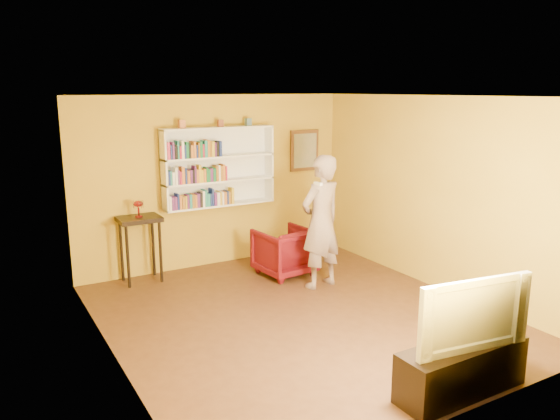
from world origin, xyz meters
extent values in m
cube|color=#432715|center=(0.00, 0.00, -0.06)|extent=(5.30, 5.80, 0.12)
cube|color=#B59021|center=(0.00, 2.52, 1.35)|extent=(5.30, 0.04, 2.70)
cube|color=#B59021|center=(0.00, -2.52, 1.35)|extent=(5.30, 0.04, 2.70)
cube|color=#B59021|center=(-2.27, 0.00, 1.35)|extent=(0.04, 5.80, 2.70)
cube|color=#B59021|center=(2.27, 0.00, 1.35)|extent=(0.04, 5.80, 2.70)
cube|color=white|center=(0.00, 0.00, 2.73)|extent=(5.30, 5.80, 0.06)
cube|color=white|center=(0.00, 2.48, 1.60)|extent=(1.80, 0.03, 1.20)
cube|color=white|center=(-0.89, 2.35, 1.60)|extent=(0.03, 0.28, 1.20)
cube|color=white|center=(0.89, 2.35, 1.60)|extent=(0.03, 0.28, 1.20)
cube|color=white|center=(0.00, 2.35, 1.00)|extent=(1.80, 0.28, 0.03)
cube|color=white|center=(0.00, 2.35, 1.38)|extent=(1.80, 0.28, 0.03)
cube|color=white|center=(0.00, 2.35, 1.76)|extent=(1.80, 0.28, 0.03)
cube|color=white|center=(0.00, 2.35, 2.20)|extent=(1.80, 0.28, 0.03)
cube|color=white|center=(-0.84, 2.31, 1.12)|extent=(0.03, 0.18, 0.21)
cube|color=#5F256F|center=(-0.80, 2.31, 1.11)|extent=(0.04, 0.18, 0.20)
cube|color=#5F256F|center=(-0.76, 2.30, 1.11)|extent=(0.04, 0.15, 0.20)
cube|color=navy|center=(-0.72, 2.30, 1.13)|extent=(0.03, 0.17, 0.24)
cube|color=#C57027|center=(-0.68, 2.29, 1.12)|extent=(0.03, 0.14, 0.21)
cube|color=#99621B|center=(-0.64, 2.30, 1.11)|extent=(0.04, 0.16, 0.19)
cube|color=gold|center=(-0.60, 2.31, 1.11)|extent=(0.03, 0.18, 0.19)
cube|color=#5F256F|center=(-0.57, 2.29, 1.12)|extent=(0.03, 0.14, 0.21)
cube|color=teal|center=(-0.52, 2.31, 1.12)|extent=(0.04, 0.18, 0.21)
cube|color=#99621B|center=(-0.48, 2.31, 1.12)|extent=(0.04, 0.17, 0.21)
cube|color=#C57027|center=(-0.44, 2.31, 1.11)|extent=(0.03, 0.19, 0.20)
cube|color=#5F256F|center=(-0.40, 2.29, 1.12)|extent=(0.04, 0.15, 0.21)
cube|color=black|center=(-0.36, 2.29, 1.13)|extent=(0.04, 0.14, 0.23)
cube|color=white|center=(-0.32, 2.30, 1.14)|extent=(0.03, 0.15, 0.25)
cube|color=teal|center=(-0.28, 2.31, 1.14)|extent=(0.04, 0.18, 0.26)
cube|color=teal|center=(-0.24, 2.30, 1.11)|extent=(0.04, 0.17, 0.20)
cube|color=navy|center=(-0.19, 2.30, 1.11)|extent=(0.03, 0.16, 0.19)
cube|color=navy|center=(-0.16, 2.30, 1.15)|extent=(0.03, 0.17, 0.27)
cube|color=#5F256F|center=(-0.12, 2.30, 1.11)|extent=(0.04, 0.16, 0.20)
cube|color=white|center=(-0.07, 2.31, 1.12)|extent=(0.04, 0.18, 0.20)
cube|color=gold|center=(-0.03, 2.31, 1.12)|extent=(0.03, 0.19, 0.21)
cube|color=white|center=(0.00, 2.31, 1.12)|extent=(0.03, 0.18, 0.20)
cube|color=#C57027|center=(0.05, 2.29, 1.11)|extent=(0.04, 0.14, 0.20)
cube|color=navy|center=(0.09, 2.30, 1.12)|extent=(0.03, 0.16, 0.21)
cube|color=#99621B|center=(0.12, 2.31, 1.11)|extent=(0.04, 0.18, 0.20)
cube|color=gold|center=(0.17, 2.29, 1.14)|extent=(0.04, 0.14, 0.25)
cube|color=navy|center=(-0.85, 2.31, 1.50)|extent=(0.03, 0.19, 0.20)
cube|color=teal|center=(-0.82, 2.31, 1.50)|extent=(0.02, 0.17, 0.21)
cube|color=white|center=(-0.78, 2.29, 1.49)|extent=(0.04, 0.14, 0.19)
cube|color=white|center=(-0.73, 2.30, 1.52)|extent=(0.04, 0.16, 0.26)
cube|color=#5F256F|center=(-0.70, 2.31, 1.50)|extent=(0.02, 0.18, 0.22)
cube|color=#AD1A3B|center=(-0.67, 2.31, 1.49)|extent=(0.03, 0.18, 0.19)
cube|color=#C57027|center=(-0.63, 2.30, 1.52)|extent=(0.04, 0.16, 0.26)
cube|color=navy|center=(-0.59, 2.30, 1.51)|extent=(0.03, 0.16, 0.24)
cube|color=#C57027|center=(-0.55, 2.31, 1.49)|extent=(0.04, 0.17, 0.20)
cube|color=#5F256F|center=(-0.50, 2.30, 1.50)|extent=(0.03, 0.16, 0.20)
cube|color=black|center=(-0.46, 2.30, 1.50)|extent=(0.03, 0.16, 0.21)
cube|color=#5F256F|center=(-0.44, 2.30, 1.52)|extent=(0.02, 0.15, 0.26)
cube|color=#C57027|center=(-0.40, 2.31, 1.50)|extent=(0.03, 0.18, 0.20)
cube|color=gold|center=(-0.36, 2.29, 1.53)|extent=(0.04, 0.14, 0.27)
cube|color=gold|center=(-0.33, 2.31, 1.49)|extent=(0.03, 0.17, 0.20)
cube|color=#C57027|center=(-0.29, 2.29, 1.50)|extent=(0.04, 0.14, 0.21)
cube|color=#176B39|center=(-0.25, 2.30, 1.51)|extent=(0.03, 0.16, 0.22)
cube|color=#176B39|center=(-0.21, 2.29, 1.49)|extent=(0.03, 0.14, 0.20)
cube|color=#5F256F|center=(-0.17, 2.31, 1.50)|extent=(0.04, 0.18, 0.20)
cube|color=#176B39|center=(-0.13, 2.31, 1.50)|extent=(0.04, 0.18, 0.21)
cube|color=#99621B|center=(-0.08, 2.31, 1.51)|extent=(0.04, 0.18, 0.24)
cube|color=white|center=(-0.04, 2.30, 1.52)|extent=(0.03, 0.16, 0.24)
cube|color=#99621B|center=(-0.01, 2.31, 1.51)|extent=(0.03, 0.17, 0.23)
cube|color=#C57027|center=(0.03, 2.30, 1.52)|extent=(0.04, 0.17, 0.25)
cube|color=#AD1A3B|center=(0.07, 2.31, 1.51)|extent=(0.03, 0.18, 0.22)
cube|color=#AD1A3B|center=(-0.84, 2.30, 1.90)|extent=(0.04, 0.16, 0.25)
cube|color=navy|center=(-0.80, 2.30, 1.88)|extent=(0.02, 0.17, 0.21)
cube|color=#5F256F|center=(-0.76, 2.30, 1.90)|extent=(0.03, 0.16, 0.25)
cube|color=black|center=(-0.72, 2.30, 1.88)|extent=(0.04, 0.16, 0.21)
cube|color=teal|center=(-0.69, 2.31, 1.91)|extent=(0.02, 0.18, 0.27)
cube|color=#AD1A3B|center=(-0.66, 2.31, 1.87)|extent=(0.03, 0.18, 0.19)
cube|color=white|center=(-0.62, 2.29, 1.90)|extent=(0.04, 0.15, 0.26)
cube|color=navy|center=(-0.58, 2.31, 1.88)|extent=(0.02, 0.18, 0.20)
cube|color=#176B39|center=(-0.55, 2.29, 1.89)|extent=(0.04, 0.14, 0.24)
cube|color=black|center=(-0.51, 2.31, 1.89)|extent=(0.03, 0.18, 0.23)
cube|color=#C57027|center=(-0.48, 2.29, 1.87)|extent=(0.04, 0.15, 0.19)
cube|color=#C57027|center=(-0.43, 2.31, 1.90)|extent=(0.03, 0.19, 0.25)
cube|color=navy|center=(-0.40, 2.29, 1.87)|extent=(0.03, 0.14, 0.19)
cube|color=#99621B|center=(-0.37, 2.31, 1.89)|extent=(0.02, 0.17, 0.23)
cube|color=#176B39|center=(-0.33, 2.30, 1.89)|extent=(0.04, 0.16, 0.24)
cube|color=#AD1A3B|center=(-0.29, 2.31, 1.87)|extent=(0.02, 0.17, 0.20)
cube|color=teal|center=(-0.25, 2.31, 1.90)|extent=(0.04, 0.18, 0.25)
cube|color=#C57027|center=(-0.21, 2.31, 1.90)|extent=(0.03, 0.19, 0.26)
cube|color=#99621B|center=(-0.18, 2.30, 1.89)|extent=(0.02, 0.16, 0.24)
cube|color=gold|center=(-0.14, 2.29, 1.89)|extent=(0.04, 0.14, 0.23)
cube|color=#5F256F|center=(-0.10, 2.31, 1.88)|extent=(0.02, 0.18, 0.21)
cube|color=black|center=(-0.06, 2.30, 1.89)|extent=(0.04, 0.15, 0.23)
cube|color=navy|center=(-0.02, 2.31, 1.89)|extent=(0.04, 0.17, 0.23)
cube|color=#BE6936|center=(-0.58, 2.35, 2.28)|extent=(0.09, 0.09, 0.12)
cube|color=brown|center=(0.04, 2.35, 2.27)|extent=(0.08, 0.08, 0.11)
cube|color=slate|center=(0.52, 2.35, 2.27)|extent=(0.09, 0.09, 0.12)
cube|color=#553318|center=(1.65, 2.46, 1.75)|extent=(0.55, 0.04, 0.70)
cube|color=gray|center=(1.65, 2.44, 1.75)|extent=(0.45, 0.02, 0.58)
cylinder|color=black|center=(-1.56, 2.08, 0.46)|extent=(0.04, 0.04, 0.91)
cylinder|color=black|center=(-1.08, 2.08, 0.46)|extent=(0.04, 0.04, 0.91)
cylinder|color=black|center=(-1.56, 2.42, 0.46)|extent=(0.04, 0.04, 0.91)
cylinder|color=black|center=(-1.08, 2.42, 0.46)|extent=(0.04, 0.04, 0.91)
cube|color=black|center=(-1.32, 2.25, 0.94)|extent=(0.60, 0.46, 0.07)
cylinder|color=maroon|center=(-1.32, 2.25, 0.99)|extent=(0.10, 0.10, 0.02)
cylinder|color=maroon|center=(-1.32, 2.25, 1.06)|extent=(0.03, 0.03, 0.13)
ellipsoid|color=maroon|center=(-1.32, 2.25, 1.17)|extent=(0.14, 0.14, 0.09)
cylinder|color=#FFE5AE|center=(-1.25, 2.25, 1.16)|extent=(0.01, 0.01, 0.10)
cylinder|color=#FFE5AE|center=(-1.26, 2.29, 1.16)|extent=(0.01, 0.01, 0.10)
cylinder|color=#FFE5AE|center=(-1.29, 2.31, 1.16)|extent=(0.01, 0.01, 0.10)
cylinder|color=#FFE5AE|center=(-1.33, 2.32, 1.16)|extent=(0.01, 0.01, 0.10)
cylinder|color=#FFE5AE|center=(-1.36, 2.30, 1.16)|extent=(0.01, 0.01, 0.10)
cylinder|color=#FFE5AE|center=(-1.38, 2.27, 1.16)|extent=(0.01, 0.01, 0.10)
cylinder|color=#FFE5AE|center=(-1.38, 2.23, 1.16)|extent=(0.01, 0.01, 0.10)
cylinder|color=#FFE5AE|center=(-1.36, 2.20, 1.16)|extent=(0.01, 0.01, 0.10)
cylinder|color=#FFE5AE|center=(-1.33, 2.18, 1.16)|extent=(0.01, 0.01, 0.10)
cylinder|color=#FFE5AE|center=(-1.29, 2.19, 1.16)|extent=(0.01, 0.01, 0.10)
cylinder|color=#FFE5AE|center=(-1.26, 2.21, 1.16)|extent=(0.01, 0.01, 0.10)
imported|color=#46050F|center=(0.66, 1.46, 0.36)|extent=(0.84, 0.86, 0.72)
imported|color=#7F695D|center=(0.84, 0.76, 0.95)|extent=(0.76, 0.57, 1.90)
cube|color=white|center=(0.56, 0.44, 1.57)|extent=(0.04, 0.15, 0.04)
cube|color=black|center=(0.37, -2.25, 0.24)|extent=(1.34, 0.40, 0.48)
imported|color=black|center=(0.37, -2.25, 0.82)|extent=(1.19, 0.32, 0.68)
camera|label=1|loc=(-3.41, -5.39, 2.79)|focal=35.00mm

